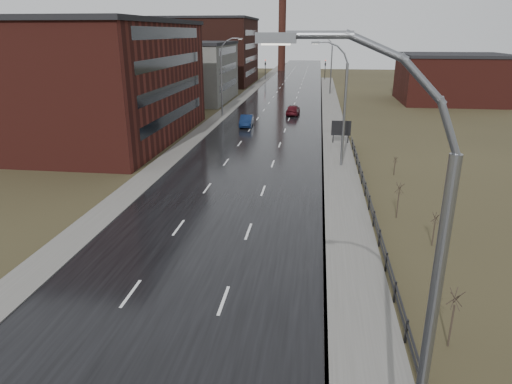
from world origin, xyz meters
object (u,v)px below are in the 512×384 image
(car_near, at_px, (246,121))
(streetlight_main, at_px, (412,337))
(car_far, at_px, (293,110))
(billboard, at_px, (341,129))

(car_near, bearing_deg, streetlight_main, -80.93)
(car_near, bearing_deg, car_far, 56.72)
(streetlight_main, bearing_deg, car_near, 102.47)
(car_far, bearing_deg, car_near, 62.83)
(car_near, relative_size, car_far, 0.98)
(streetlight_main, relative_size, car_far, 2.57)
(car_near, bearing_deg, billboard, -39.51)
(streetlight_main, distance_m, billboard, 43.46)
(streetlight_main, xyz_separation_m, billboard, (0.63, 43.25, -4.25))
(car_near, xyz_separation_m, car_far, (5.72, 9.96, 0.04))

